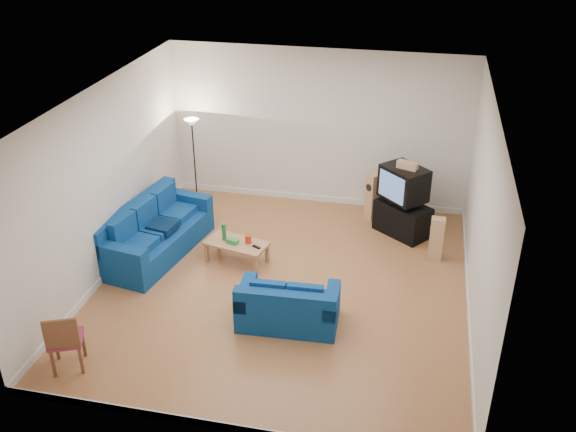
% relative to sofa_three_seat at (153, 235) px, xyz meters
% --- Properties ---
extents(room, '(6.01, 6.51, 3.21)m').
position_rel_sofa_three_seat_xyz_m(room, '(2.52, -0.56, 1.20)').
color(room, brown).
rests_on(room, ground).
extents(sofa_three_seat, '(1.45, 2.55, 0.93)m').
position_rel_sofa_three_seat_xyz_m(sofa_three_seat, '(0.00, 0.00, 0.00)').
color(sofa_three_seat, navy).
rests_on(sofa_three_seat, ground).
extents(sofa_loveseat, '(1.54, 0.91, 0.75)m').
position_rel_sofa_three_seat_xyz_m(sofa_loveseat, '(2.82, -1.56, -0.06)').
color(sofa_loveseat, navy).
rests_on(sofa_loveseat, ground).
extents(coffee_table, '(1.17, 0.76, 0.39)m').
position_rel_sofa_three_seat_xyz_m(coffee_table, '(1.56, 0.00, -0.01)').
color(coffee_table, tan).
rests_on(coffee_table, ground).
extents(bottle, '(0.08, 0.08, 0.32)m').
position_rel_sofa_three_seat_xyz_m(bottle, '(1.33, 0.05, 0.21)').
color(bottle, '#197233').
rests_on(bottle, coffee_table).
extents(tissue_box, '(0.22, 0.16, 0.08)m').
position_rel_sofa_three_seat_xyz_m(tissue_box, '(1.51, -0.04, 0.09)').
color(tissue_box, green).
rests_on(tissue_box, coffee_table).
extents(red_canister, '(0.15, 0.15, 0.15)m').
position_rel_sofa_three_seat_xyz_m(red_canister, '(1.77, 0.03, 0.12)').
color(red_canister, red).
rests_on(red_canister, coffee_table).
extents(remote, '(0.17, 0.12, 0.02)m').
position_rel_sofa_three_seat_xyz_m(remote, '(1.94, -0.09, 0.06)').
color(remote, black).
rests_on(remote, coffee_table).
extents(tv_stand, '(1.14, 1.05, 0.62)m').
position_rel_sofa_three_seat_xyz_m(tv_stand, '(4.34, 1.65, -0.04)').
color(tv_stand, black).
rests_on(tv_stand, ground).
extents(av_receiver, '(0.51, 0.45, 0.10)m').
position_rel_sofa_three_seat_xyz_m(av_receiver, '(4.32, 1.68, 0.32)').
color(av_receiver, black).
rests_on(av_receiver, tv_stand).
extents(television, '(0.99, 0.99, 0.62)m').
position_rel_sofa_three_seat_xyz_m(television, '(4.30, 1.69, 0.68)').
color(television, black).
rests_on(television, av_receiver).
extents(centre_speaker, '(0.41, 0.28, 0.13)m').
position_rel_sofa_three_seat_xyz_m(centre_speaker, '(4.34, 1.66, 1.06)').
color(centre_speaker, tan).
rests_on(centre_speaker, television).
extents(speaker_left, '(0.36, 0.36, 0.97)m').
position_rel_sofa_three_seat_xyz_m(speaker_left, '(3.74, 2.14, 0.14)').
color(speaker_left, tan).
rests_on(speaker_left, ground).
extents(speaker_right, '(0.26, 0.20, 0.81)m').
position_rel_sofa_three_seat_xyz_m(speaker_right, '(4.96, 0.83, 0.06)').
color(speaker_right, tan).
rests_on(speaker_right, ground).
extents(floor_lamp, '(0.31, 0.31, 1.80)m').
position_rel_sofa_three_seat_xyz_m(floor_lamp, '(0.07, 2.14, 1.14)').
color(floor_lamp, black).
rests_on(floor_lamp, ground).
extents(dining_chair, '(0.58, 0.58, 0.93)m').
position_rel_sofa_three_seat_xyz_m(dining_chair, '(0.09, -3.19, 0.17)').
color(dining_chair, brown).
rests_on(dining_chair, ground).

